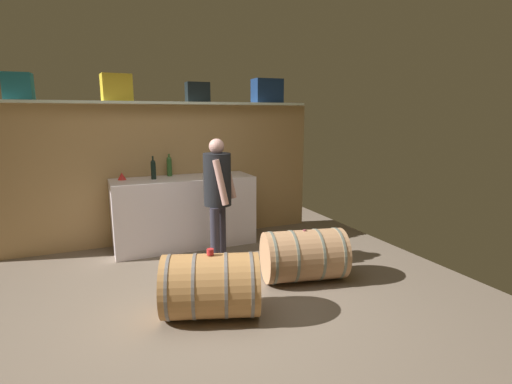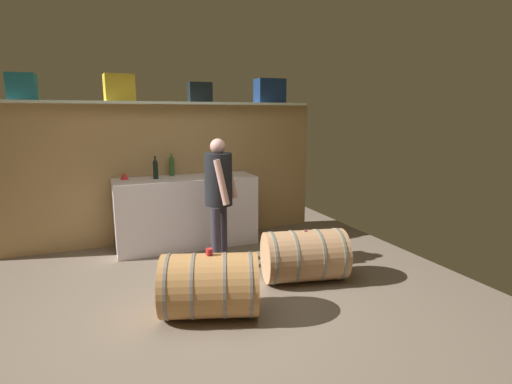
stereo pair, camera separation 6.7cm
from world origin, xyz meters
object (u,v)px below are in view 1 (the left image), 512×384
toolcase_teal (18,86)px  wine_bottle_dark (153,169)px  tasting_cup (210,252)px  winemaker_pouring (218,189)px  wine_bottle_green (169,166)px  red_funnel (122,176)px  toolcase_navy (267,91)px  wine_glass (206,170)px  wine_barrel_far (304,255)px  toolcase_black (198,92)px  work_cabinet (184,212)px  wine_barrel_near (211,286)px  toolcase_yellow (116,88)px

toolcase_teal → wine_bottle_dark: toolcase_teal is taller
tasting_cup → winemaker_pouring: winemaker_pouring is taller
wine_bottle_green → toolcase_teal: bearing=179.9°
red_funnel → toolcase_teal: bearing=175.6°
toolcase_navy → wine_glass: 1.55m
tasting_cup → wine_barrel_far: bearing=17.1°
toolcase_black → work_cabinet: 1.66m
red_funnel → wine_barrel_far: size_ratio=0.11×
wine_barrel_far → wine_barrel_near: bearing=-150.9°
toolcase_teal → tasting_cup: 3.16m
toolcase_yellow → winemaker_pouring: toolcase_yellow is taller
toolcase_teal → toolcase_navy: bearing=3.5°
wine_bottle_green → wine_barrel_near: 2.40m
toolcase_navy → wine_barrel_near: 3.33m
red_funnel → winemaker_pouring: bearing=-46.2°
toolcase_yellow → wine_glass: 1.54m
toolcase_teal → winemaker_pouring: (2.05, -1.11, -1.18)m
work_cabinet → winemaker_pouring: (0.21, -0.88, 0.46)m
wine_barrel_far → wine_bottle_dark: bearing=139.4°
wine_bottle_green → red_funnel: (-0.64, -0.08, -0.09)m
wine_glass → tasting_cup: 2.06m
wine_bottle_dark → wine_barrel_near: size_ratio=0.31×
toolcase_black → wine_glass: bearing=-90.4°
toolcase_black → wine_barrel_near: 2.94m
toolcase_navy → winemaker_pouring: bearing=-134.0°
toolcase_navy → wine_glass: (-1.06, -0.32, -1.09)m
wine_bottle_green → wine_barrel_near: (-0.11, -2.26, -0.80)m
toolcase_teal → toolcase_yellow: bearing=3.5°
toolcase_teal → wine_barrel_far: 3.83m
toolcase_teal → tasting_cup: size_ratio=5.01×
wine_bottle_green → wine_glass: bearing=-36.8°
wine_bottle_green → tasting_cup: bearing=-92.8°
toolcase_navy → wine_bottle_green: size_ratio=1.35×
toolcase_black → toolcase_navy: size_ratio=0.76×
wine_bottle_dark → winemaker_pouring: size_ratio=0.20×
work_cabinet → wine_glass: size_ratio=13.68×
red_funnel → toolcase_navy: bearing=2.2°
wine_barrel_far → tasting_cup: size_ratio=15.73×
toolcase_teal → toolcase_black: 2.14m
wine_bottle_dark → red_funnel: 0.42m
toolcase_black → wine_barrel_far: toolcase_black is taller
work_cabinet → wine_bottle_dark: wine_bottle_dark is taller
toolcase_yellow → winemaker_pouring: (0.97, -1.11, -1.19)m
wine_glass → toolcase_navy: bearing=17.0°
toolcase_teal → wine_glass: (2.14, -0.32, -1.07)m
toolcase_navy → tasting_cup: (-1.60, -2.27, -1.52)m
toolcase_black → wine_bottle_dark: size_ratio=1.03×
wine_barrel_near → tasting_cup: (0.00, 0.00, 0.32)m
wine_glass → winemaker_pouring: bearing=-96.2°
toolcase_teal → winemaker_pouring: 2.61m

